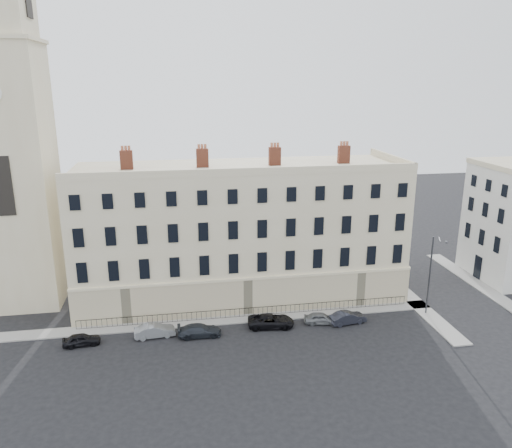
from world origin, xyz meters
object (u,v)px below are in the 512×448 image
Objects in this scene: streetlamp at (431,272)px; car_c at (200,330)px; car_e at (321,318)px; car_f at (348,318)px; car_d at (271,321)px; car_b at (155,331)px; car_a at (82,340)px.

car_c is at bearing -153.67° from streetlamp.
car_c is at bearing 102.31° from car_e.
car_f reaches higher than car_e.
car_d is 17.51m from streetlamp.
streetlamp reaches higher than car_c.
car_e is 0.90× the size of car_f.
streetlamp is (11.81, 0.17, 4.22)m from car_e.
car_b reaches higher than car_e.
car_b is (6.78, 0.50, 0.06)m from car_a.
car_d is 1.22× the size of car_f.
car_b is 28.88m from streetlamp.
car_a is 18.35m from car_d.
car_c is (11.08, -0.14, 0.03)m from car_a.
streetlamp reaches higher than car_d.
car_c is 1.23× the size of car_e.
car_d is (7.26, 0.74, 0.04)m from car_c.
car_f is 0.44× the size of streetlamp.
car_a is 0.87× the size of car_b.
car_d is at bearing -95.17° from car_b.
car_e is at bearing -95.99° from car_b.
car_a is 0.73× the size of car_d.
car_a is 35.61m from streetlamp.
car_d reaches higher than car_b.
car_e is (5.20, -0.19, -0.06)m from car_d.
car_d is at bearing -83.89° from car_c.
streetlamp reaches higher than car_f.
car_d is at bearing -155.44° from streetlamp.
car_e is (23.54, 0.41, 0.01)m from car_a.
car_a is at bearing 89.51° from car_c.
car_f is at bearing -88.20° from car_d.
car_e is 0.40× the size of streetlamp.
car_c reaches higher than car_a.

